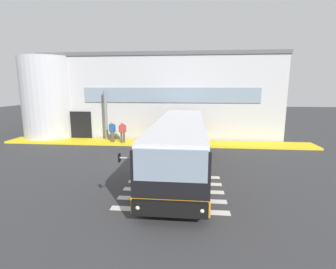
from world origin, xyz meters
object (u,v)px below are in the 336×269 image
bus_main_foreground (180,145)px  passenger_by_doorway (123,131)px  passenger_near_column (113,130)px  entry_support_column (106,115)px

bus_main_foreground → passenger_by_doorway: bus_main_foreground is taller
bus_main_foreground → passenger_near_column: (-5.59, 5.53, -0.22)m
passenger_by_doorway → entry_support_column: bearing=148.0°
bus_main_foreground → passenger_by_doorway: 7.19m
entry_support_column → bus_main_foreground: bearing=-45.2°
bus_main_foreground → passenger_near_column: bus_main_foreground is taller
bus_main_foreground → passenger_near_column: bearing=135.3°
bus_main_foreground → entry_support_column: bearing=134.8°
passenger_by_doorway → bus_main_foreground: bearing=-48.7°
bus_main_foreground → passenger_by_doorway: (-4.74, 5.40, -0.26)m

